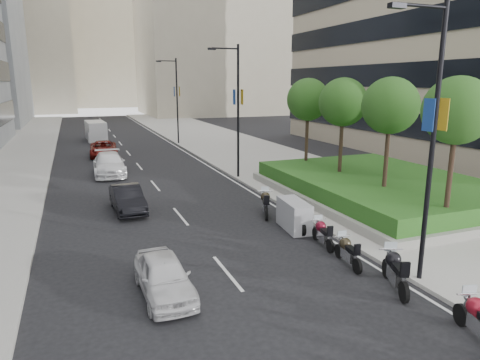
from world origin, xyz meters
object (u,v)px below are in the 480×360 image
motorcycle_2 (395,271)px  delivery_van (96,132)px  motorcycle_1 (480,321)px  motorcycle_3 (348,252)px  car_b (127,199)px  car_d (104,149)px  motorcycle_6 (266,203)px  lamp_post_1 (236,105)px  lamp_post_2 (176,97)px  motorcycle_4 (323,234)px  car_c (109,164)px  car_a (164,276)px  lamp_post_0 (430,132)px  motorcycle_5 (294,215)px

motorcycle_2 → delivery_van: 42.43m
motorcycle_1 → motorcycle_3: (-0.35, 5.26, -0.07)m
car_b → car_d: (0.05, 17.95, 0.03)m
motorcycle_6 → car_b: 7.18m
motorcycle_3 → car_b: bearing=41.9°
lamp_post_1 → lamp_post_2: size_ratio=1.00×
delivery_van → car_d: bearing=-93.6°
lamp_post_2 → motorcycle_4: size_ratio=4.50×
car_c → car_d: bearing=90.8°
lamp_post_1 → delivery_van: lamp_post_1 is taller
lamp_post_2 → motorcycle_6: bearing=-93.4°
car_c → car_d: size_ratio=1.07×
motorcycle_3 → car_a: 6.72m
lamp_post_2 → lamp_post_1: bearing=-90.0°
lamp_post_0 → car_a: (-8.03, 2.23, -4.43)m
lamp_post_1 → car_c: lamp_post_1 is taller
motorcycle_6 → delivery_van: 33.71m
motorcycle_6 → car_c: bearing=47.7°
lamp_post_2 → motorcycle_6: 26.74m
motorcycle_4 → car_c: (-6.95, 17.66, 0.25)m
motorcycle_4 → motorcycle_6: (-0.42, 4.68, 0.07)m
lamp_post_0 → motorcycle_6: (-1.56, 8.68, -4.46)m
car_b → car_a: bearing=-92.6°
lamp_post_2 → motorcycle_5: bearing=-92.6°
lamp_post_2 → car_d: size_ratio=1.79×
motorcycle_6 → car_c: 14.53m
motorcycle_5 → lamp_post_2: bearing=3.2°
motorcycle_5 → car_b: bearing=55.5°
lamp_post_0 → car_a: bearing=164.5°
car_b → motorcycle_6: bearing=-28.9°
car_c → car_a: bearing=-87.9°
lamp_post_2 → motorcycle_6: lamp_post_2 is taller
motorcycle_1 → motorcycle_4: (-0.19, 7.23, -0.07)m
lamp_post_1 → motorcycle_2: (-0.96, -17.07, -4.44)m
car_b → delivery_van: delivery_van is taller
lamp_post_0 → lamp_post_2: same height
motorcycle_1 → car_c: 25.89m
motorcycle_4 → motorcycle_5: (-0.14, 2.20, 0.14)m
motorcycle_4 → motorcycle_6: size_ratio=0.92×
car_c → lamp_post_0: bearing=-67.6°
car_a → delivery_van: (0.11, 39.55, 0.37)m
delivery_van → car_b: bearing=-93.6°
motorcycle_2 → car_d: (-6.97, 29.90, 0.07)m
motorcycle_5 → motorcycle_6: (-0.28, 2.48, -0.07)m
lamp_post_1 → car_b: 10.46m
lamp_post_0 → motorcycle_6: size_ratio=4.14×
motorcycle_1 → motorcycle_6: motorcycle_6 is taller
car_b → car_d: size_ratio=0.80×
lamp_post_1 → motorcycle_6: bearing=-100.6°
motorcycle_2 → lamp_post_0: bearing=-63.2°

